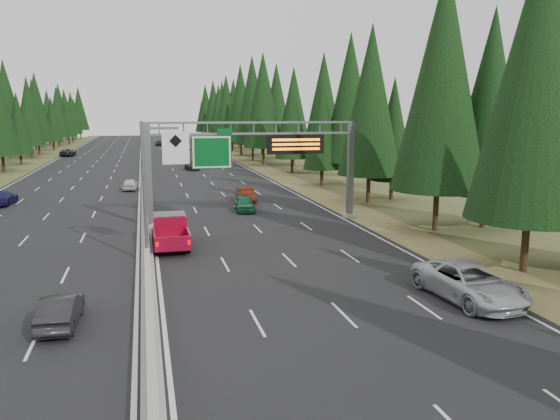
{
  "coord_description": "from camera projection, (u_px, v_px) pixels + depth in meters",
  "views": [
    {
      "loc": [
        0.04,
        -6.18,
        8.51
      ],
      "look_at": [
        6.59,
        20.0,
        3.7
      ],
      "focal_mm": 35.0,
      "sensor_mm": 36.0,
      "label": 1
    }
  ],
  "objects": [
    {
      "name": "hov_sign_pole",
      "position": [
        155.0,
        182.0,
        30.55
      ],
      "size": [
        2.8,
        0.5,
        8.0
      ],
      "color": "slate",
      "rests_on": "road"
    },
    {
      "name": "shoulder_right",
      "position": [
        257.0,
        166.0,
        88.04
      ],
      "size": [
        3.6,
        260.0,
        0.06
      ],
      "primitive_type": "cube",
      "color": "olive",
      "rests_on": "ground"
    },
    {
      "name": "car_ahead_white",
      "position": [
        184.0,
        146.0,
        126.58
      ],
      "size": [
        2.74,
        5.66,
        1.55
      ],
      "primitive_type": "imported",
      "rotation": [
        0.0,
        0.0,
        0.03
      ],
      "color": "white",
      "rests_on": "road"
    },
    {
      "name": "sign_gantry",
      "position": [
        262.0,
        156.0,
        41.91
      ],
      "size": [
        16.75,
        0.98,
        7.8
      ],
      "color": "slate",
      "rests_on": "road"
    },
    {
      "name": "car_onc_near",
      "position": [
        61.0,
        311.0,
        21.82
      ],
      "size": [
        1.5,
        3.93,
        1.28
      ],
      "primitive_type": "imported",
      "rotation": [
        0.0,
        0.0,
        3.1
      ],
      "color": "black",
      "rests_on": "road"
    },
    {
      "name": "red_pickup",
      "position": [
        170.0,
        228.0,
        35.15
      ],
      "size": [
        2.16,
        6.04,
        1.97
      ],
      "color": "black",
      "rests_on": "road"
    },
    {
      "name": "car_ahead_dkgrey",
      "position": [
        192.0,
        165.0,
        82.08
      ],
      "size": [
        2.11,
        4.56,
        1.29
      ],
      "primitive_type": "imported",
      "rotation": [
        0.0,
        0.0,
        0.07
      ],
      "color": "black",
      "rests_on": "road"
    },
    {
      "name": "tree_row_right",
      "position": [
        285.0,
        106.0,
        85.61
      ],
      "size": [
        12.22,
        242.09,
        18.81
      ],
      "color": "black",
      "rests_on": "ground"
    },
    {
      "name": "car_onc_white",
      "position": [
        131.0,
        184.0,
        60.42
      ],
      "size": [
        1.85,
        3.87,
        1.27
      ],
      "primitive_type": "imported",
      "rotation": [
        0.0,
        0.0,
        3.05
      ],
      "color": "silver",
      "rests_on": "road"
    },
    {
      "name": "median_barrier",
      "position": [
        144.0,
        166.0,
        83.72
      ],
      "size": [
        0.7,
        260.0,
        0.85
      ],
      "color": "gray",
      "rests_on": "road"
    },
    {
      "name": "car_onc_far",
      "position": [
        68.0,
        152.0,
        108.02
      ],
      "size": [
        2.72,
        5.52,
        1.51
      ],
      "primitive_type": "imported",
      "rotation": [
        0.0,
        0.0,
        3.1
      ],
      "color": "black",
      "rests_on": "road"
    },
    {
      "name": "car_ahead_green",
      "position": [
        245.0,
        203.0,
        47.47
      ],
      "size": [
        1.97,
        4.07,
        1.34
      ],
      "primitive_type": "imported",
      "rotation": [
        0.0,
        0.0,
        -0.1
      ],
      "color": "#166238",
      "rests_on": "road"
    },
    {
      "name": "road",
      "position": [
        144.0,
        169.0,
        83.79
      ],
      "size": [
        32.0,
        260.0,
        0.08
      ],
      "primitive_type": "cube",
      "color": "black",
      "rests_on": "ground"
    },
    {
      "name": "shoulder_left",
      "position": [
        18.0,
        172.0,
        79.54
      ],
      "size": [
        3.6,
        260.0,
        0.06
      ],
      "primitive_type": "cube",
      "color": "#404C23",
      "rests_on": "ground"
    },
    {
      "name": "car_onc_blue",
      "position": [
        2.0,
        198.0,
        50.59
      ],
      "size": [
        2.19,
        4.71,
        1.33
      ],
      "primitive_type": "imported",
      "rotation": [
        0.0,
        0.0,
        3.07
      ],
      "color": "#15154C",
      "rests_on": "road"
    },
    {
      "name": "silver_minivan",
      "position": [
        469.0,
        282.0,
        24.81
      ],
      "size": [
        3.29,
        6.23,
        1.67
      ],
      "primitive_type": "imported",
      "rotation": [
        0.0,
        0.0,
        0.09
      ],
      "color": "#AEAEB3",
      "rests_on": "road"
    },
    {
      "name": "car_ahead_far",
      "position": [
        159.0,
        143.0,
        141.85
      ],
      "size": [
        1.92,
        4.4,
        1.48
      ],
      "primitive_type": "imported",
      "rotation": [
        0.0,
        0.0,
        0.04
      ],
      "color": "black",
      "rests_on": "road"
    },
    {
      "name": "car_ahead_dkred",
      "position": [
        246.0,
        195.0,
        52.49
      ],
      "size": [
        1.49,
        4.08,
        1.34
      ],
      "primitive_type": "imported",
      "rotation": [
        0.0,
        0.0,
        -0.02
      ],
      "color": "#551C0C",
      "rests_on": "road"
    }
  ]
}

